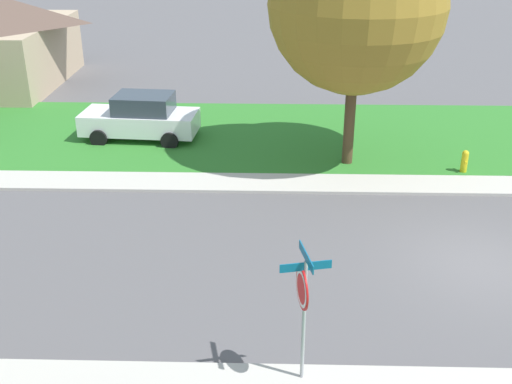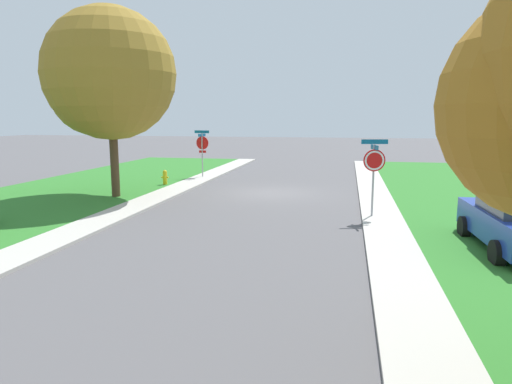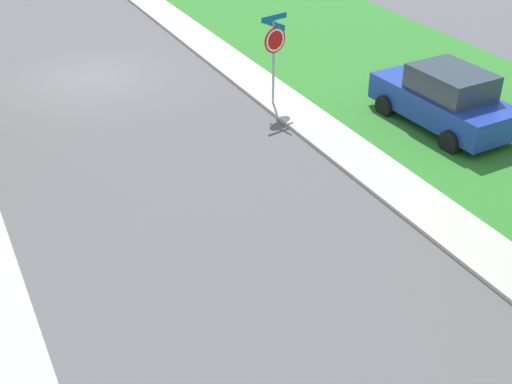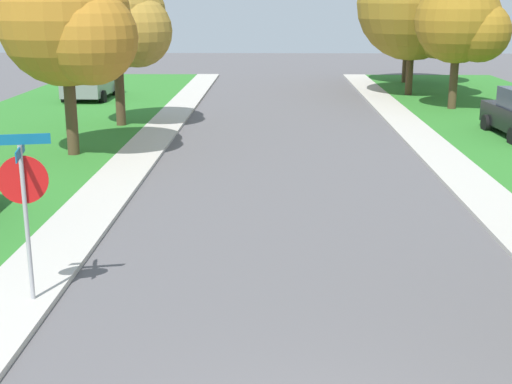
# 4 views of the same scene
# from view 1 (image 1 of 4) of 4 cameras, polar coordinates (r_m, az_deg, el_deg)

# --- Properties ---
(ground_plane) EXTENTS (120.00, 120.00, 0.00)m
(ground_plane) POSITION_cam_1_polar(r_m,az_deg,el_deg) (16.61, 19.79, -6.18)
(ground_plane) COLOR #565456
(sidewalk_east) EXTENTS (1.40, 56.00, 0.10)m
(sidewalk_east) POSITION_cam_1_polar(r_m,az_deg,el_deg) (21.05, -17.34, 0.97)
(sidewalk_east) COLOR #B7B2A8
(sidewalk_east) RESTS_ON ground
(lawn_east) EXTENTS (8.00, 56.00, 0.08)m
(lawn_east) POSITION_cam_1_polar(r_m,az_deg,el_deg) (25.23, -14.15, 5.25)
(lawn_east) COLOR #2D7528
(lawn_east) RESTS_ON ground
(stop_sign_far_corner) EXTENTS (0.90, 0.90, 2.77)m
(stop_sign_far_corner) POSITION_cam_1_polar(r_m,az_deg,el_deg) (11.10, 4.33, -9.50)
(stop_sign_far_corner) COLOR #9E9EA3
(stop_sign_far_corner) RESTS_ON ground
(car_white_near_corner) EXTENTS (2.29, 4.43, 1.76)m
(car_white_near_corner) POSITION_cam_1_polar(r_m,az_deg,el_deg) (24.01, -10.46, 6.71)
(car_white_near_corner) COLOR white
(car_white_near_corner) RESTS_ON ground
(tree_corner_large) EXTENTS (5.99, 5.57, 8.11)m
(tree_corner_large) POSITION_cam_1_polar(r_m,az_deg,el_deg) (20.76, 9.68, 16.12)
(tree_corner_large) COLOR #4C3823
(tree_corner_large) RESTS_ON ground
(fire_hydrant) EXTENTS (0.38, 0.22, 0.83)m
(fire_hydrant) POSITION_cam_1_polar(r_m,az_deg,el_deg) (21.72, 18.50, 2.66)
(fire_hydrant) COLOR gold
(fire_hydrant) RESTS_ON ground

